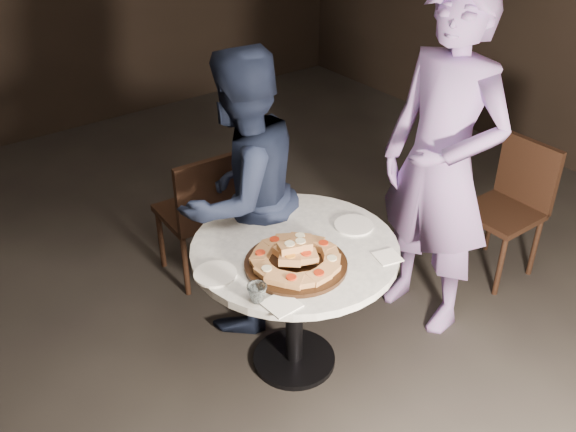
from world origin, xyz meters
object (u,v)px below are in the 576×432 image
at_px(chair_far, 202,209).
at_px(diner_navy, 241,196).
at_px(focaccia_pile, 296,257).
at_px(chair_right, 512,200).
at_px(water_glass, 257,293).
at_px(diner_teal, 441,166).
at_px(serving_board, 296,264).
at_px(table, 295,269).

distance_m(chair_far, diner_navy, 0.49).
relative_size(focaccia_pile, chair_right, 0.49).
bearing_deg(water_glass, diner_teal, 5.21).
bearing_deg(water_glass, serving_board, 19.15).
bearing_deg(chair_far, diner_teal, 132.54).
bearing_deg(chair_right, diner_navy, -110.51).
xyz_separation_m(table, chair_right, (1.47, -0.11, -0.11)).
bearing_deg(water_glass, focaccia_pile, 19.29).
bearing_deg(chair_far, chair_right, 149.74).
bearing_deg(chair_right, table, -93.98).
distance_m(focaccia_pile, chair_right, 1.58).
relative_size(focaccia_pile, chair_far, 0.48).
xyz_separation_m(water_glass, diner_navy, (0.36, 0.65, 0.01)).
bearing_deg(focaccia_pile, table, 53.91).
xyz_separation_m(water_glass, chair_right, (1.81, 0.10, -0.27)).
bearing_deg(focaccia_pile, diner_navy, 79.96).
bearing_deg(chair_right, chair_far, -123.03).
relative_size(table, diner_teal, 0.66).
relative_size(chair_far, diner_navy, 0.55).
relative_size(focaccia_pile, diner_teal, 0.22).
height_order(serving_board, chair_right, chair_right).
bearing_deg(table, serving_board, -125.97).
height_order(table, water_glass, water_glass).
xyz_separation_m(table, diner_teal, (0.80, -0.11, 0.32)).
xyz_separation_m(table, diner_navy, (0.01, 0.44, 0.17)).
bearing_deg(diner_navy, water_glass, 49.38).
distance_m(table, chair_right, 1.48).
bearing_deg(chair_far, focaccia_pile, 87.31).
distance_m(chair_far, chair_right, 1.74).
bearing_deg(focaccia_pile, diner_teal, 0.89).
distance_m(water_glass, diner_navy, 0.75).
distance_m(water_glass, chair_right, 1.84).
height_order(water_glass, diner_teal, diner_teal).
bearing_deg(chair_far, water_glass, 74.43).
bearing_deg(table, diner_navy, 88.42).
bearing_deg(diner_teal, chair_right, 84.99).
bearing_deg(chair_right, serving_board, -89.31).
bearing_deg(diner_teal, diner_navy, -129.92).
distance_m(focaccia_pile, diner_teal, 0.90).
relative_size(water_glass, chair_far, 0.10).
bearing_deg(table, water_glass, -148.71).
relative_size(chair_far, diner_teal, 0.46).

